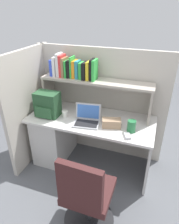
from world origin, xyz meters
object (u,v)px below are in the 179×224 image
at_px(tissue_box, 111,123).
at_px(laptop, 87,119).
at_px(office_chair, 87,199).
at_px(snack_canister, 131,126).
at_px(paper_cup, 65,114).
at_px(backpack, 47,105).
at_px(computer_mouse, 127,136).

bearing_deg(tissue_box, laptop, 166.49).
distance_m(laptop, office_chair, 0.93).
height_order(snack_canister, office_chair, office_chair).
distance_m(paper_cup, tissue_box, 0.63).
bearing_deg(laptop, office_chair, -69.97).
bearing_deg(office_chair, backpack, -41.46).
bearing_deg(backpack, tissue_box, 0.31).
height_order(computer_mouse, tissue_box, tissue_box).
bearing_deg(paper_cup, office_chair, -54.07).
relative_size(laptop, backpack, 1.07).
height_order(backpack, computer_mouse, backpack).
distance_m(computer_mouse, snack_canister, 0.14).
distance_m(laptop, paper_cup, 0.33).
relative_size(backpack, computer_mouse, 3.07).
bearing_deg(office_chair, snack_canister, -105.57).
relative_size(laptop, paper_cup, 4.28).
xyz_separation_m(laptop, tissue_box, (0.30, 0.01, -0.00)).
xyz_separation_m(tissue_box, office_chair, (-0.02, -0.80, -0.39)).
bearing_deg(tissue_box, backpack, 164.72).
xyz_separation_m(laptop, snack_canister, (0.54, -0.01, 0.02)).
bearing_deg(tissue_box, paper_cup, 160.58).
bearing_deg(laptop, snack_canister, -1.12).
distance_m(backpack, snack_canister, 1.09).
relative_size(laptop, snack_canister, 2.46).
relative_size(laptop, computer_mouse, 3.30).
bearing_deg(computer_mouse, tissue_box, 121.83).
xyz_separation_m(backpack, office_chair, (0.83, -0.80, -0.49)).
relative_size(tissue_box, office_chair, 0.24).
bearing_deg(laptop, computer_mouse, -15.10).
bearing_deg(snack_canister, computer_mouse, -98.05).
bearing_deg(computer_mouse, snack_canister, 58.56).
height_order(backpack, tissue_box, backpack).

